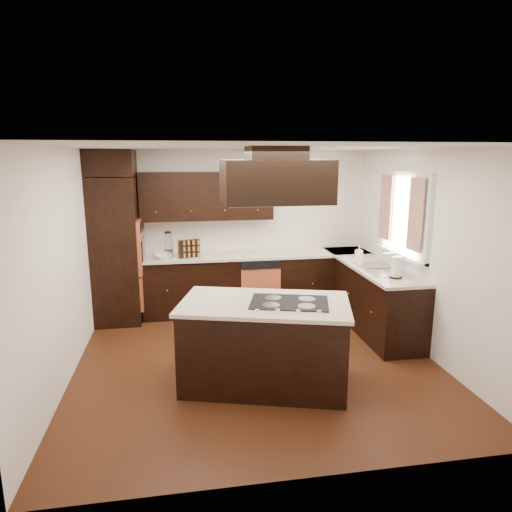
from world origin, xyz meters
The scene contains 30 objects.
floor centered at (0.00, 0.00, -0.01)m, with size 4.20×4.20×0.02m, color #572A14.
ceiling centered at (0.00, 0.00, 2.51)m, with size 4.20×4.20×0.02m, color silver.
wall_back centered at (0.00, 2.11, 1.25)m, with size 4.20×0.02×2.50m, color white.
wall_front centered at (0.00, -2.11, 1.25)m, with size 4.20×0.02×2.50m, color white.
wall_left centered at (-2.11, 0.00, 1.25)m, with size 0.02×4.20×2.50m, color white.
wall_right centered at (2.11, 0.00, 1.25)m, with size 0.02×4.20×2.50m, color white.
oven_column centered at (-1.78, 1.71, 1.06)m, with size 0.65×0.75×2.12m, color black.
wall_oven_face centered at (-1.43, 1.71, 1.12)m, with size 0.05×0.62×0.78m, color #D55E39.
base_cabinets_back centered at (0.03, 1.80, 0.44)m, with size 2.93×0.60×0.88m, color black.
base_cabinets_right centered at (1.80, 0.90, 0.44)m, with size 0.60×2.40×0.88m, color black.
countertop_back centered at (0.03, 1.79, 0.90)m, with size 2.93×0.63×0.04m, color beige.
countertop_right centered at (1.79, 0.90, 0.90)m, with size 0.63×2.40×0.04m, color beige.
upper_cabinets centered at (-0.43, 1.93, 1.81)m, with size 2.00×0.34×0.72m, color black.
dishwasher_front centered at (0.33, 1.50, 0.40)m, with size 0.60×0.05×0.72m, color #D55E39.
window_frame centered at (2.07, 0.55, 1.65)m, with size 0.06×1.32×1.12m, color white.
window_pane centered at (2.10, 0.55, 1.65)m, with size 0.00×1.20×1.00m, color white.
curtain_left centered at (2.01, 0.13, 1.70)m, with size 0.02×0.34×0.90m, color beige.
curtain_right centered at (2.01, 0.97, 1.70)m, with size 0.02×0.34×0.90m, color beige.
sink_rim centered at (1.80, 0.55, 0.92)m, with size 0.52×0.84×0.01m, color silver.
island centered at (-0.01, -0.58, 0.44)m, with size 1.69×0.92×0.88m, color black.
island_top centered at (-0.01, -0.58, 0.90)m, with size 1.75×0.98×0.04m, color beige.
cooktop centered at (0.24, -0.65, 0.93)m, with size 0.80×0.53×0.01m, color black.
range_hood centered at (0.10, -0.55, 2.16)m, with size 1.05×0.72×0.42m, color black.
hood_duct centered at (0.10, -0.55, 2.44)m, with size 0.55×0.50×0.13m, color black.
blender_base centered at (-1.03, 1.79, 0.97)m, with size 0.15×0.15×0.10m, color silver.
blender_pitcher centered at (-1.03, 1.79, 1.15)m, with size 0.13×0.13×0.26m, color silver.
spice_rack centered at (-0.73, 1.70, 1.05)m, with size 0.32×0.08×0.27m, color black.
mixing_bowl centered at (-1.11, 1.69, 0.95)m, with size 0.26×0.26×0.06m, color white.
soap_bottle centered at (1.76, 1.23, 1.01)m, with size 0.08×0.09×0.19m, color white.
paper_towel centered at (1.78, 0.08, 1.06)m, with size 0.13×0.13×0.27m, color white.
Camera 1 is at (-0.85, -5.03, 2.41)m, focal length 32.00 mm.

